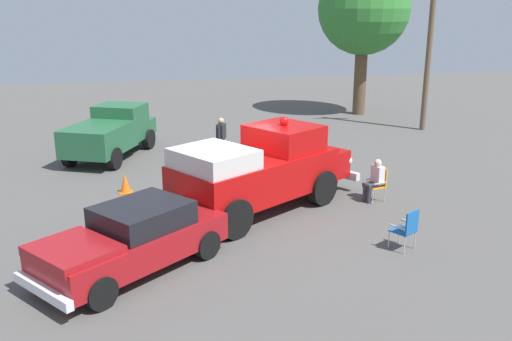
% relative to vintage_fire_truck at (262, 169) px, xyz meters
% --- Properties ---
extents(ground_plane, '(60.00, 60.00, 0.00)m').
position_rel_vintage_fire_truck_xyz_m(ground_plane, '(0.02, 0.77, -1.20)').
color(ground_plane, '#514F4C').
extents(vintage_fire_truck, '(5.06, 6.17, 2.59)m').
position_rel_vintage_fire_truck_xyz_m(vintage_fire_truck, '(0.00, 0.00, 0.00)').
color(vintage_fire_truck, black).
rests_on(vintage_fire_truck, ground).
extents(classic_hot_rod, '(4.16, 4.56, 1.46)m').
position_rel_vintage_fire_truck_xyz_m(classic_hot_rod, '(-3.22, 3.63, -0.45)').
color(classic_hot_rod, black).
rests_on(classic_hot_rod, ground).
extents(parked_pickup, '(5.12, 3.61, 1.90)m').
position_rel_vintage_fire_truck_xyz_m(parked_pickup, '(6.85, 4.46, -0.21)').
color(parked_pickup, black).
rests_on(parked_pickup, ground).
extents(lawn_chair_near_truck, '(0.61, 0.61, 1.02)m').
position_rel_vintage_fire_truck_xyz_m(lawn_chair_near_truck, '(-0.01, -3.57, -0.61)').
color(lawn_chair_near_truck, '#B7BABF').
rests_on(lawn_chair_near_truck, ground).
extents(lawn_chair_by_car, '(0.67, 0.67, 1.02)m').
position_rel_vintage_fire_truck_xyz_m(lawn_chair_by_car, '(-3.48, -2.78, -0.61)').
color(lawn_chair_by_car, '#B7BABF').
rests_on(lawn_chair_by_car, ground).
extents(lawn_chair_spare, '(0.53, 0.55, 1.02)m').
position_rel_vintage_fire_truck_xyz_m(lawn_chair_spare, '(3.28, 0.72, -0.61)').
color(lawn_chair_spare, '#B7BABF').
rests_on(lawn_chair_spare, ground).
extents(spectator_seated, '(0.50, 0.61, 1.29)m').
position_rel_vintage_fire_truck_xyz_m(spectator_seated, '(-0.04, -3.45, -0.50)').
color(spectator_seated, '#383842').
rests_on(spectator_seated, ground).
extents(spectator_standing, '(0.61, 0.43, 1.68)m').
position_rel_vintage_fire_truck_xyz_m(spectator_standing, '(5.28, 0.40, -0.23)').
color(spectator_standing, '#2D334C').
rests_on(spectator_standing, ground).
extents(oak_tree_left, '(4.77, 4.77, 7.93)m').
position_rel_vintage_fire_truck_xyz_m(oak_tree_left, '(13.29, -8.34, 4.30)').
color(oak_tree_left, brown).
rests_on(oak_tree_left, ground).
extents(utility_pole, '(0.50, 1.68, 7.75)m').
position_rel_vintage_fire_truck_xyz_m(utility_pole, '(8.89, -9.80, 2.82)').
color(utility_pole, brown).
rests_on(utility_pole, ground).
extents(traffic_cone, '(0.40, 0.40, 0.64)m').
position_rel_vintage_fire_truck_xyz_m(traffic_cone, '(2.26, 3.89, -0.89)').
color(traffic_cone, orange).
rests_on(traffic_cone, ground).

